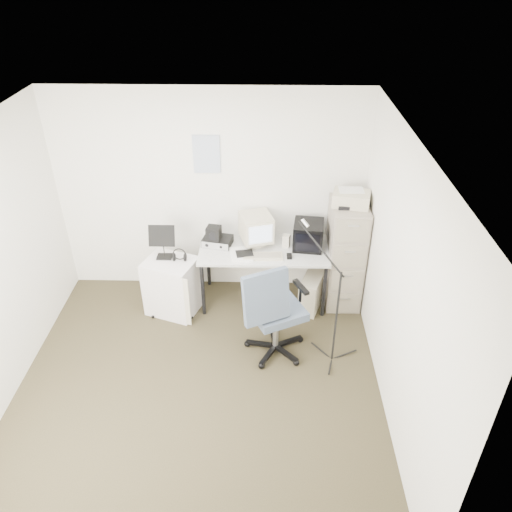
{
  "coord_description": "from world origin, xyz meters",
  "views": [
    {
      "loc": [
        0.65,
        -3.47,
        3.79
      ],
      "look_at": [
        0.55,
        0.95,
        0.95
      ],
      "focal_mm": 35.0,
      "sensor_mm": 36.0,
      "label": 1
    }
  ],
  "objects_px": {
    "filing_cabinet": "(345,254)",
    "office_chair": "(276,308)",
    "desk": "(264,275)",
    "side_cart": "(172,286)"
  },
  "relations": [
    {
      "from": "filing_cabinet",
      "to": "office_chair",
      "type": "xyz_separation_m",
      "value": [
        -0.81,
        -0.94,
        -0.07
      ]
    },
    {
      "from": "filing_cabinet",
      "to": "office_chair",
      "type": "height_order",
      "value": "filing_cabinet"
    },
    {
      "from": "filing_cabinet",
      "to": "office_chair",
      "type": "relative_size",
      "value": 1.13
    },
    {
      "from": "filing_cabinet",
      "to": "side_cart",
      "type": "height_order",
      "value": "filing_cabinet"
    },
    {
      "from": "filing_cabinet",
      "to": "desk",
      "type": "relative_size",
      "value": 0.87
    },
    {
      "from": "filing_cabinet",
      "to": "desk",
      "type": "distance_m",
      "value": 0.99
    },
    {
      "from": "filing_cabinet",
      "to": "side_cart",
      "type": "xyz_separation_m",
      "value": [
        -2.02,
        -0.26,
        -0.3
      ]
    },
    {
      "from": "desk",
      "to": "side_cart",
      "type": "bearing_deg",
      "value": -167.78
    },
    {
      "from": "desk",
      "to": "office_chair",
      "type": "xyz_separation_m",
      "value": [
        0.14,
        -0.91,
        0.21
      ]
    },
    {
      "from": "desk",
      "to": "side_cart",
      "type": "relative_size",
      "value": 2.17
    }
  ]
}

